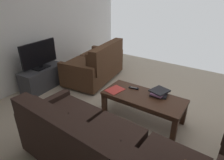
# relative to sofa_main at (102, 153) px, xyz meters

# --- Properties ---
(ground_plane) EXTENTS (5.01, 5.27, 0.01)m
(ground_plane) POSITION_rel_sofa_main_xyz_m (0.12, -1.25, -0.37)
(ground_plane) COLOR tan
(wall_right) EXTENTS (0.12, 5.27, 2.89)m
(wall_right) POSITION_rel_sofa_main_xyz_m (2.62, -1.25, 1.08)
(wall_right) COLOR silver
(wall_right) RESTS_ON ground
(sofa_main) EXTENTS (2.13, 0.88, 0.84)m
(sofa_main) POSITION_rel_sofa_main_xyz_m (0.00, 0.00, 0.00)
(sofa_main) COLOR black
(sofa_main) RESTS_ON ground
(loveseat_near) EXTENTS (1.01, 1.49, 0.86)m
(loveseat_near) POSITION_rel_sofa_main_xyz_m (1.60, -1.92, -0.01)
(loveseat_near) COLOR black
(loveseat_near) RESTS_ON ground
(coffee_table) EXTENTS (1.23, 0.55, 0.41)m
(coffee_table) POSITION_rel_sofa_main_xyz_m (0.12, -1.21, -0.02)
(coffee_table) COLOR #3D2316
(coffee_table) RESTS_ON ground
(tv_stand) EXTENTS (0.43, 0.93, 0.44)m
(tv_stand) POSITION_rel_sofa_main_xyz_m (2.28, -1.02, -0.15)
(tv_stand) COLOR #38383D
(tv_stand) RESTS_ON ground
(flat_tv) EXTENTS (0.22, 0.81, 0.53)m
(flat_tv) POSITION_rel_sofa_main_xyz_m (2.28, -1.01, 0.35)
(flat_tv) COLOR black
(flat_tv) RESTS_ON tv_stand
(book_stack) EXTENTS (0.30, 0.32, 0.07)m
(book_stack) POSITION_rel_sofa_main_xyz_m (-0.05, -1.39, 0.08)
(book_stack) COLOR black
(book_stack) RESTS_ON coffee_table
(tv_remote) EXTENTS (0.17, 0.07, 0.02)m
(tv_remote) POSITION_rel_sofa_main_xyz_m (0.36, -1.34, 0.05)
(tv_remote) COLOR black
(tv_remote) RESTS_ON coffee_table
(loose_magazine) EXTENTS (0.26, 0.31, 0.01)m
(loose_magazine) POSITION_rel_sofa_main_xyz_m (0.59, -1.12, 0.05)
(loose_magazine) COLOR #C63833
(loose_magazine) RESTS_ON coffee_table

